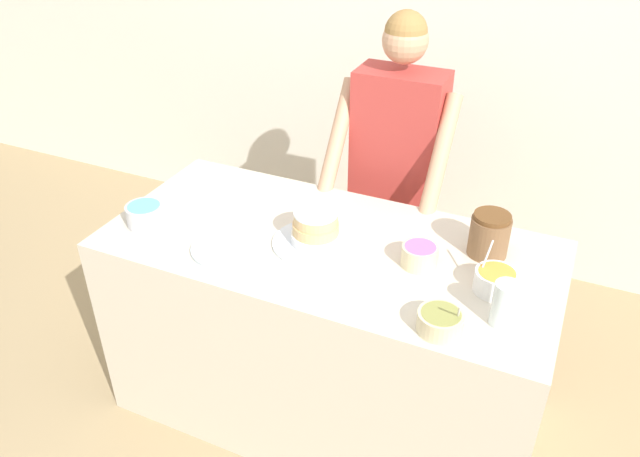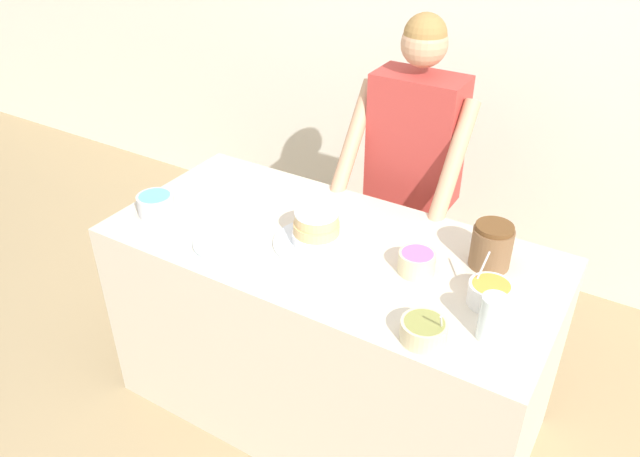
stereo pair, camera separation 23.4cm
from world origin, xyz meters
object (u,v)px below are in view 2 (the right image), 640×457
at_px(cake, 317,231).
at_px(frosting_bowl_olive, 424,330).
at_px(drinking_glass, 492,318).
at_px(frosting_bowl_blue, 156,204).
at_px(stoneware_jar, 492,246).
at_px(ceramic_plate, 228,242).
at_px(frosting_bowl_purple, 417,262).
at_px(frosting_bowl_orange, 490,293).
at_px(person_baker, 413,160).

distance_m(cake, frosting_bowl_olive, 0.64).
height_order(frosting_bowl_olive, drinking_glass, drinking_glass).
bearing_deg(frosting_bowl_blue, stoneware_jar, 15.50).
distance_m(drinking_glass, ceramic_plate, 1.04).
height_order(frosting_bowl_purple, drinking_glass, drinking_glass).
distance_m(cake, frosting_bowl_orange, 0.69).
relative_size(drinking_glass, ceramic_plate, 0.58).
relative_size(frosting_bowl_purple, stoneware_jar, 0.78).
bearing_deg(frosting_bowl_orange, person_baker, 130.03).
distance_m(person_baker, frosting_bowl_orange, 0.93).
xyz_separation_m(cake, frosting_bowl_olive, (0.57, -0.29, -0.02)).
bearing_deg(frosting_bowl_blue, ceramic_plate, -3.09).
distance_m(person_baker, ceramic_plate, 0.96).
relative_size(frosting_bowl_olive, drinking_glass, 0.94).
bearing_deg(frosting_bowl_orange, frosting_bowl_blue, -173.93).
relative_size(frosting_bowl_orange, stoneware_jar, 0.97).
relative_size(frosting_bowl_blue, frosting_bowl_olive, 1.01).
xyz_separation_m(frosting_bowl_purple, stoneware_jar, (0.21, 0.18, 0.04)).
distance_m(frosting_bowl_purple, ceramic_plate, 0.73).
bearing_deg(frosting_bowl_purple, drinking_glass, -30.95).
xyz_separation_m(frosting_bowl_purple, drinking_glass, (0.34, -0.20, 0.03)).
relative_size(cake, frosting_bowl_olive, 2.27).
bearing_deg(frosting_bowl_olive, cake, 153.11).
distance_m(frosting_bowl_orange, stoneware_jar, 0.23).
distance_m(frosting_bowl_blue, ceramic_plate, 0.39).
bearing_deg(person_baker, ceramic_plate, -113.27).
relative_size(person_baker, frosting_bowl_blue, 10.89).
height_order(frosting_bowl_orange, ceramic_plate, frosting_bowl_orange).
bearing_deg(frosting_bowl_orange, frosting_bowl_purple, 172.13).
xyz_separation_m(frosting_bowl_blue, ceramic_plate, (0.39, -0.02, -0.04)).
relative_size(frosting_bowl_orange, frosting_bowl_olive, 1.11).
height_order(person_baker, frosting_bowl_purple, person_baker).
distance_m(frosting_bowl_orange, ceramic_plate, 0.99).
height_order(frosting_bowl_orange, stoneware_jar, stoneware_jar).
height_order(drinking_glass, ceramic_plate, drinking_glass).
height_order(frosting_bowl_blue, frosting_bowl_purple, frosting_bowl_blue).
bearing_deg(frosting_bowl_purple, frosting_bowl_olive, -62.72).
bearing_deg(ceramic_plate, frosting_bowl_blue, 176.91).
bearing_deg(drinking_glass, stoneware_jar, 108.46).
bearing_deg(frosting_bowl_orange, stoneware_jar, 108.20).
xyz_separation_m(ceramic_plate, stoneware_jar, (0.91, 0.38, 0.08)).
bearing_deg(cake, person_baker, 83.09).
relative_size(drinking_glass, stoneware_jar, 0.92).
relative_size(frosting_bowl_orange, drinking_glass, 1.05).
bearing_deg(frosting_bowl_olive, frosting_bowl_blue, 173.96).
distance_m(frosting_bowl_purple, frosting_bowl_olive, 0.36).
bearing_deg(drinking_glass, cake, 166.88).
bearing_deg(frosting_bowl_olive, frosting_bowl_purple, 117.28).
bearing_deg(person_baker, frosting_bowl_olive, -64.11).
distance_m(drinking_glass, stoneware_jar, 0.40).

